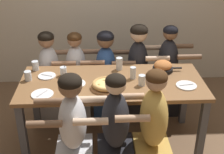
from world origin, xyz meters
name	(u,v)px	position (x,y,z in m)	size (l,w,h in m)	color
ground_plane	(112,141)	(0.00, 0.00, 0.00)	(18.00, 18.00, 0.00)	brown
dining_table	(112,89)	(0.00, 0.00, 0.68)	(1.90, 0.81, 0.78)	brown
pizza_board_main	(106,85)	(-0.06, -0.14, 0.81)	(0.32, 0.32, 0.06)	#996B42
skillet_bowl	(163,67)	(0.57, 0.21, 0.83)	(0.32, 0.22, 0.12)	black
empty_plate_a	(75,84)	(-0.38, -0.05, 0.78)	(0.21, 0.21, 0.02)	white
empty_plate_b	(47,76)	(-0.69, 0.14, 0.78)	(0.19, 0.19, 0.02)	white
empty_plate_c	(42,94)	(-0.68, -0.24, 0.78)	(0.21, 0.21, 0.02)	white
empty_plate_d	(186,85)	(0.74, -0.14, 0.78)	(0.21, 0.21, 0.02)	white
cocktail_glass_blue	(63,72)	(-0.51, 0.16, 0.82)	(0.07, 0.07, 0.12)	silver
drinking_glass_a	(142,81)	(0.29, -0.10, 0.83)	(0.07, 0.07, 0.11)	silver
drinking_glass_b	(133,74)	(0.22, 0.06, 0.83)	(0.06, 0.06, 0.13)	silver
drinking_glass_c	(74,91)	(-0.37, -0.29, 0.84)	(0.08, 0.08, 0.13)	silver
drinking_glass_d	(28,76)	(-0.87, 0.07, 0.82)	(0.07, 0.07, 0.10)	silver
drinking_glass_e	(35,66)	(-0.83, 0.31, 0.83)	(0.07, 0.07, 0.10)	silver
drinking_glass_f	(119,64)	(0.09, 0.28, 0.84)	(0.07, 0.07, 0.14)	silver
diner_far_midright	(138,73)	(0.35, 0.63, 0.55)	(0.51, 0.40, 1.18)	#232328
diner_far_right	(167,75)	(0.72, 0.63, 0.53)	(0.51, 0.40, 1.17)	#232328
diner_near_midright	(152,136)	(0.33, -0.63, 0.55)	(0.51, 0.40, 1.20)	gold
diner_far_left	(50,78)	(-0.74, 0.63, 0.51)	(0.51, 0.40, 1.11)	silver
diner_near_midleft	(73,139)	(-0.37, -0.63, 0.54)	(0.51, 0.40, 1.18)	silver
diner_far_midleft	(77,79)	(-0.41, 0.63, 0.49)	(0.51, 0.40, 1.10)	silver
diner_far_center	(106,77)	(-0.04, 0.63, 0.51)	(0.51, 0.40, 1.11)	#2D5193
diner_near_center	(115,139)	(-0.01, -0.63, 0.53)	(0.51, 0.40, 1.17)	#232328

